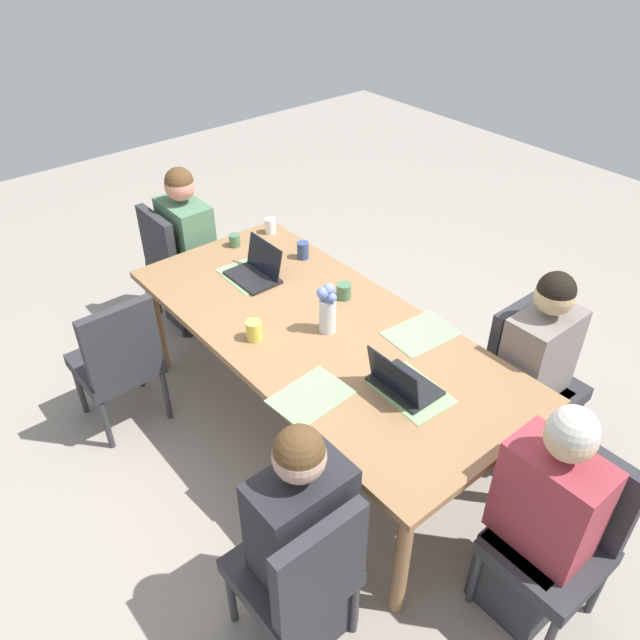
# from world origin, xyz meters

# --- Properties ---
(ground_plane) EXTENTS (10.00, 10.00, 0.00)m
(ground_plane) POSITION_xyz_m (0.00, 0.00, 0.00)
(ground_plane) COLOR gray
(dining_table) EXTENTS (2.36, 1.07, 0.75)m
(dining_table) POSITION_xyz_m (0.00, 0.00, 0.69)
(dining_table) COLOR olive
(dining_table) RESTS_ON ground_plane
(chair_near_left_near) EXTENTS (0.44, 0.44, 0.90)m
(chair_near_left_near) POSITION_xyz_m (0.94, -0.87, 0.50)
(chair_near_left_near) COLOR #2D2D33
(chair_near_left_near) RESTS_ON ground_plane
(person_near_left_near) EXTENTS (0.36, 0.40, 1.19)m
(person_near_left_near) POSITION_xyz_m (0.87, -0.81, 0.53)
(person_near_left_near) COLOR #2D2D33
(person_near_left_near) RESTS_ON ground_plane
(chair_head_left_left_mid) EXTENTS (0.44, 0.44, 0.90)m
(chair_head_left_left_mid) POSITION_xyz_m (-1.51, -0.07, 0.50)
(chair_head_left_left_mid) COLOR #2D2D33
(chair_head_left_left_mid) RESTS_ON ground_plane
(person_head_left_left_mid) EXTENTS (0.40, 0.36, 1.19)m
(person_head_left_left_mid) POSITION_xyz_m (-1.45, 0.01, 0.53)
(person_head_left_left_mid) COLOR #2D2D33
(person_head_left_left_mid) RESTS_ON ground_plane
(chair_far_left_far) EXTENTS (0.44, 0.44, 0.90)m
(chair_far_left_far) POSITION_xyz_m (0.78, 0.84, 0.50)
(chair_far_left_far) COLOR #2D2D33
(chair_far_left_far) RESTS_ON ground_plane
(person_far_left_far) EXTENTS (0.36, 0.40, 1.19)m
(person_far_left_far) POSITION_xyz_m (0.85, 0.78, 0.53)
(person_far_left_far) COLOR #2D2D33
(person_far_left_far) RESTS_ON ground_plane
(chair_head_right_right_near) EXTENTS (0.44, 0.44, 0.90)m
(chair_head_right_right_near) POSITION_xyz_m (1.49, 0.09, 0.50)
(chair_head_right_right_near) COLOR #2D2D33
(chair_head_right_right_near) RESTS_ON ground_plane
(person_head_right_right_near) EXTENTS (0.40, 0.36, 1.19)m
(person_head_right_right_near) POSITION_xyz_m (1.43, 0.02, 0.53)
(person_head_right_right_near) COLOR #2D2D33
(person_head_right_right_near) RESTS_ON ground_plane
(chair_near_right_mid) EXTENTS (0.44, 0.44, 0.90)m
(chair_near_right_mid) POSITION_xyz_m (-0.77, -0.85, 0.50)
(chair_near_right_mid) COLOR #2D2D33
(chair_near_right_mid) RESTS_ON ground_plane
(flower_vase) EXTENTS (0.10, 0.10, 0.29)m
(flower_vase) POSITION_xyz_m (0.04, 0.01, 0.90)
(flower_vase) COLOR silver
(flower_vase) RESTS_ON dining_table
(placemat_near_left_near) EXTENTS (0.29, 0.38, 0.00)m
(placemat_near_left_near) POSITION_xyz_m (0.39, -0.38, 0.76)
(placemat_near_left_near) COLOR #7FAD70
(placemat_near_left_near) RESTS_ON dining_table
(placemat_head_left_left_mid) EXTENTS (0.37, 0.28, 0.00)m
(placemat_head_left_left_mid) POSITION_xyz_m (-0.68, 0.00, 0.76)
(placemat_head_left_left_mid) COLOR #7FAD70
(placemat_head_left_left_mid) RESTS_ON dining_table
(placemat_far_left_far) EXTENTS (0.29, 0.38, 0.00)m
(placemat_far_left_far) POSITION_xyz_m (0.38, 0.38, 0.76)
(placemat_far_left_far) COLOR #7FAD70
(placemat_far_left_far) RESTS_ON dining_table
(placemat_head_right_right_near) EXTENTS (0.38, 0.28, 0.00)m
(placemat_head_right_right_near) POSITION_xyz_m (0.67, 0.01, 0.76)
(placemat_head_right_right_near) COLOR #7FAD70
(placemat_head_right_right_near) RESTS_ON dining_table
(laptop_head_left_left_mid) EXTENTS (0.32, 0.22, 0.21)m
(laptop_head_left_left_mid) POSITION_xyz_m (-0.63, 0.03, 0.80)
(laptop_head_left_left_mid) COLOR black
(laptop_head_left_left_mid) RESTS_ON dining_table
(laptop_head_right_right_near) EXTENTS (0.32, 0.22, 0.21)m
(laptop_head_right_right_near) POSITION_xyz_m (0.62, -0.02, 0.80)
(laptop_head_right_right_near) COLOR black
(laptop_head_right_right_near) RESTS_ON dining_table
(coffee_mug_near_left) EXTENTS (0.08, 0.08, 0.09)m
(coffee_mug_near_left) POSITION_xyz_m (-0.13, 0.29, 0.80)
(coffee_mug_near_left) COLOR #47704C
(coffee_mug_near_left) RESTS_ON dining_table
(coffee_mug_near_right) EXTENTS (0.09, 0.09, 0.11)m
(coffee_mug_near_right) POSITION_xyz_m (-0.14, -0.33, 0.81)
(coffee_mug_near_right) COLOR #DBC64C
(coffee_mug_near_right) RESTS_ON dining_table
(coffee_mug_centre_left) EXTENTS (0.07, 0.07, 0.11)m
(coffee_mug_centre_left) POSITION_xyz_m (-0.64, 0.39, 0.81)
(coffee_mug_centre_left) COLOR #33477A
(coffee_mug_centre_left) RESTS_ON dining_table
(coffee_mug_centre_right) EXTENTS (0.07, 0.07, 0.10)m
(coffee_mug_centre_right) POSITION_xyz_m (-1.04, 0.43, 0.81)
(coffee_mug_centre_right) COLOR white
(coffee_mug_centre_right) RESTS_ON dining_table
(coffee_mug_far_left) EXTENTS (0.07, 0.07, 0.08)m
(coffee_mug_far_left) POSITION_xyz_m (-1.04, 0.14, 0.79)
(coffee_mug_far_left) COLOR #47704C
(coffee_mug_far_left) RESTS_ON dining_table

